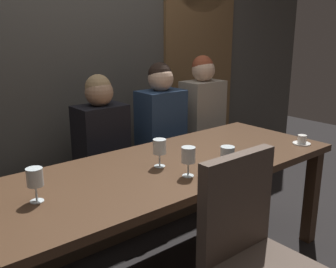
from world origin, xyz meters
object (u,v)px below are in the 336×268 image
Objects in this scene: diner_redhead at (101,130)px; wine_glass_end_right at (159,148)px; chair_near_side at (253,249)px; wine_glass_far_right at (35,179)px; diner_far_end at (202,106)px; wine_glass_center_front at (227,156)px; banquette_bench at (111,203)px; dining_table at (170,177)px; wine_glass_center_back at (188,156)px; diner_bearded at (161,116)px; espresso_cup at (302,140)px.

wine_glass_end_right is at bearing -93.11° from diner_redhead.
chair_near_side reaches higher than wine_glass_far_right.
diner_far_end is 5.09× the size of wine_glass_center_front.
chair_near_side is at bearing -127.33° from diner_far_end.
wine_glass_end_right is at bearing 119.08° from wine_glass_center_front.
chair_near_side is 1.30× the size of diner_redhead.
wine_glass_end_right is (-1.07, -0.73, 0.01)m from diner_far_end.
wine_glass_center_front reaches higher than banquette_bench.
dining_table is 0.82m from banquette_bench.
diner_far_end is at bearing 34.26° from wine_glass_end_right.
wine_glass_center_back is 1.00× the size of wine_glass_far_right.
chair_near_side is 0.53m from wine_glass_center_front.
diner_bearded is at bearing 28.26° from wine_glass_far_right.
wine_glass_far_right is at bearing -157.87° from diner_far_end.
diner_bearded is 1.06m from wine_glass_center_back.
diner_redhead is (-0.04, 0.03, 0.58)m from banquette_bench.
wine_glass_end_right and wine_glass_far_right have the same top height.
wine_glass_end_right is 0.73m from wine_glass_far_right.
diner_bearded is (0.49, -0.00, 0.60)m from banquette_bench.
wine_glass_center_back reaches higher than dining_table.
banquette_bench is 1.46m from chair_near_side.
espresso_cup is (0.46, -0.98, -0.07)m from diner_bearded.
wine_glass_far_right is at bearing -151.74° from diner_bearded.
wine_glass_center_back is at bearing -83.41° from wine_glass_end_right.
dining_table is at bearing -90.00° from banquette_bench.
dining_table is 0.41m from wine_glass_center_front.
chair_near_side is at bearing -97.34° from wine_glass_center_back.
diner_redhead is 0.90× the size of diner_far_end.
wine_glass_center_front reaches higher than dining_table.
diner_redhead is 1.03m from diner_far_end.
diner_redhead is at bearing 43.52° from wine_glass_far_right.
diner_bearded is 6.73× the size of espresso_cup.
chair_near_side is at bearing -93.13° from diner_redhead.
diner_far_end is 1.29m from wine_glass_end_right.
wine_glass_center_front is at bearing 58.47° from chair_near_side.
dining_table is at bearing 76.07° from wine_glass_center_back.
wine_glass_center_front is at bearing -71.64° from dining_table.
wine_glass_center_front is at bearing -175.77° from espresso_cup.
wine_glass_center_front is (0.11, -1.04, 0.62)m from banquette_bench.
banquette_bench is 1.24m from wine_glass_far_right.
chair_near_side is at bearing -99.33° from dining_table.
diner_redhead is 4.59× the size of wine_glass_center_back.
diner_far_end reaches higher than diner_bearded.
diner_far_end reaches higher than banquette_bench.
espresso_cup is at bearing -64.85° from diner_bearded.
diner_bearded is at bearing -176.32° from diner_far_end.
diner_far_end reaches higher than wine_glass_far_right.
diner_redhead is at bearing 98.13° from wine_glass_center_front.
wine_glass_center_back is (-0.54, -0.91, 0.02)m from diner_bearded.
diner_bearded is 1.47m from wine_glass_far_right.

